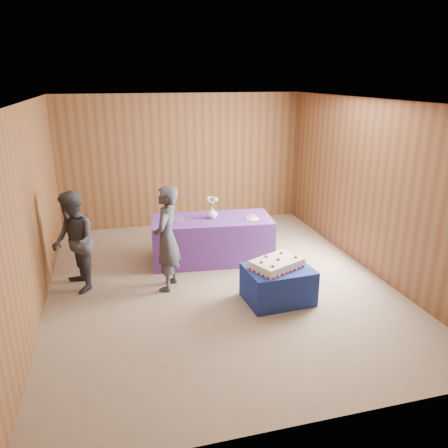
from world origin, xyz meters
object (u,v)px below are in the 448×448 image
object	(u,v)px
serving_table	(212,239)
guest_left	(167,239)
cake_table	(278,284)
sheet_cake	(277,264)
guest_right	(74,242)
vase	(212,213)

from	to	relation	value
serving_table	guest_left	distance (m)	1.28
cake_table	guest_left	bearing A→B (deg)	147.65
cake_table	sheet_cake	xyz separation A→B (m)	(-0.03, 0.01, 0.31)
sheet_cake	guest_right	world-z (taller)	guest_right
cake_table	vase	bearing A→B (deg)	104.90
serving_table	guest_right	distance (m)	2.28
cake_table	serving_table	size ratio (longest dim) A/B	0.45
guest_left	guest_right	size ratio (longest dim) A/B	1.05
cake_table	guest_right	world-z (taller)	guest_right
guest_left	serving_table	bearing A→B (deg)	158.75
serving_table	vase	world-z (taller)	vase
sheet_cake	vase	bearing A→B (deg)	82.93
cake_table	guest_right	size ratio (longest dim) A/B	0.60
guest_right	guest_left	bearing A→B (deg)	60.93
vase	cake_table	bearing A→B (deg)	-71.56
guest_left	sheet_cake	bearing A→B (deg)	85.25
sheet_cake	cake_table	bearing A→B (deg)	-35.12
sheet_cake	guest_left	xyz separation A→B (m)	(-1.40, 0.78, 0.22)
cake_table	guest_left	xyz separation A→B (m)	(-1.43, 0.79, 0.53)
cake_table	vase	distance (m)	1.84
sheet_cake	vase	world-z (taller)	vase
vase	guest_right	xyz separation A→B (m)	(-2.19, -0.58, -0.10)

